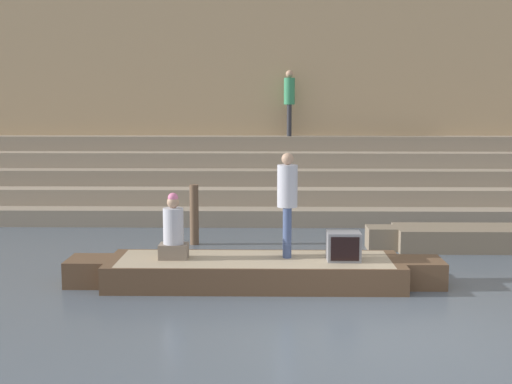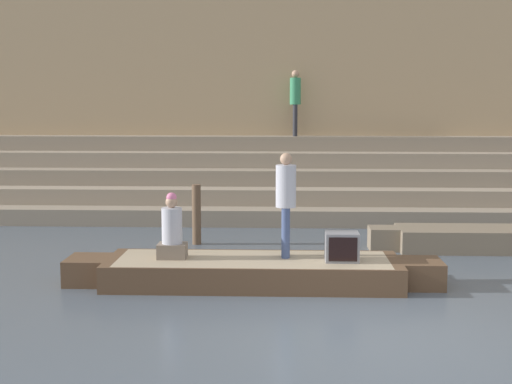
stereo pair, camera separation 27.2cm
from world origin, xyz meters
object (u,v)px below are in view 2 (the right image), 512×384
tv_set (342,247)px  mooring_post (197,214)px  rowboat_main (253,271)px  person_standing (286,197)px  moored_boat_shore (502,239)px  person_on_steps (295,98)px  person_rowing (172,232)px

tv_set → mooring_post: (-2.64, 3.20, -0.03)m
rowboat_main → person_standing: person_standing is taller
moored_boat_shore → tv_set: bearing=-136.9°
moored_boat_shore → person_on_steps: size_ratio=2.93×
person_standing → person_rowing: bearing=-160.1°
person_rowing → moored_boat_shore: bearing=41.2°
person_standing → person_rowing: size_ratio=1.59×
person_on_steps → person_rowing: bearing=-53.7°
moored_boat_shore → person_standing: bearing=-145.7°
rowboat_main → mooring_post: bearing=113.0°
person_rowing → tv_set: person_rowing is taller
person_rowing → tv_set: bearing=14.5°
tv_set → moored_boat_shore: size_ratio=0.10×
moored_boat_shore → person_on_steps: (-3.92, 5.42, 2.71)m
mooring_post → rowboat_main: bearing=-67.9°
moored_boat_shore → mooring_post: bearing=179.0°
mooring_post → person_on_steps: (2.04, 5.05, 2.34)m
person_on_steps → moored_boat_shore: bearing=-3.8°
tv_set → person_standing: bearing=165.9°
rowboat_main → mooring_post: mooring_post is taller
tv_set → person_on_steps: 8.59m
tv_set → moored_boat_shore: tv_set is taller
person_standing → mooring_post: bearing=135.9°
person_rowing → person_on_steps: size_ratio=0.60×
person_standing → person_rowing: 1.86m
rowboat_main → tv_set: 1.44m
person_on_steps → mooring_post: bearing=-61.6°
moored_boat_shore → mooring_post: mooring_post is taller
person_rowing → person_standing: bearing=21.4°
tv_set → moored_boat_shore: 4.37m
rowboat_main → person_on_steps: 8.65m
tv_set → person_on_steps: person_on_steps is taller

